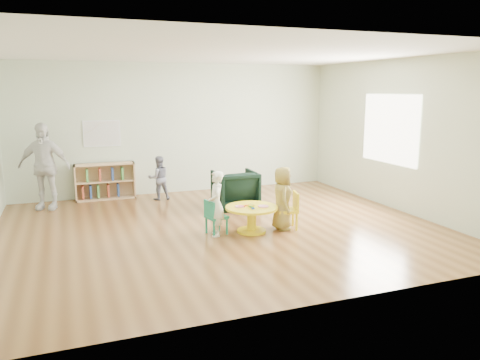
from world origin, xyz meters
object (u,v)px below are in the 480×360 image
Objects in this scene: child_left at (216,204)px; adult_caretaker at (44,166)px; bookshelf at (104,181)px; kid_chair_right at (290,209)px; activity_table at (252,214)px; kid_chair_left at (214,216)px; armchair at (235,189)px; toddler at (159,178)px; child_right at (282,198)px.

adult_caretaker is at bearing -124.18° from child_left.
bookshelf is 0.73× the size of adult_caretaker.
activity_table is at bearing 100.86° from kid_chair_right.
armchair reaches higher than kid_chair_left.
kid_chair_right is at bearing 104.68° from armchair.
toddler reaches higher than armchair.
bookshelf is 1.15m from toddler.
activity_table is at bearing 104.48° from child_right.
toddler is at bearing 43.84° from kid_chair_right.
child_right is at bearing -2.89° from activity_table.
toddler is at bearing -24.68° from bookshelf.
child_right is (2.52, -3.25, 0.15)m from bookshelf.
child_right is (1.12, -0.12, 0.22)m from kid_chair_left.
armchair is at bearing 135.56° from kid_chair_left.
child_left is (0.01, -0.06, 0.21)m from kid_chair_left.
toddler is (-1.24, 1.18, 0.09)m from armchair.
activity_table is 0.62m from child_left.
kid_chair_right is at bearing -17.14° from adult_caretaker.
adult_caretaker is at bearing 67.26° from kid_chair_right.
kid_chair_left is at bearing 60.73° from armchair.
kid_chair_left is 0.46× the size of bookshelf.
toddler is (-0.37, 2.72, -0.06)m from child_left.
child_left is at bearing 104.45° from child_right.
child_right is (0.52, -0.03, 0.22)m from activity_table.
activity_table is 0.82× the size of child_left.
adult_caretaker is (-2.53, 2.73, 0.31)m from child_left.
child_left is at bearing 94.70° from toddler.
kid_chair_left is 0.22m from child_left.
child_right is (-0.14, 0.01, 0.19)m from kid_chair_right.
armchair is at bearing 25.58° from child_right.
kid_chair_right is (1.25, -0.13, 0.03)m from kid_chair_left.
kid_chair_right is 0.67× the size of toddler.
kid_chair_left is 0.53× the size of child_right.
adult_caretaker is at bearing -157.10° from bookshelf.
kid_chair_left is at bearing 94.60° from toddler.
bookshelf is at bearing 52.92° from kid_chair_right.
toddler reaches higher than kid_chair_right.
kid_chair_right is 0.59× the size of child_right.
activity_table is 0.81× the size of child_right.
bookshelf is (-1.40, 3.13, 0.07)m from kid_chair_left.
adult_caretaker reaches higher than armchair.
armchair is 3.63m from adult_caretaker.
kid_chair_left is 1.26m from kid_chair_right.
toddler is at bearing -41.76° from armchair.
activity_table is 0.66m from kid_chair_right.
child_left is at bearing 100.84° from kid_chair_right.
bookshelf is at bearing 42.27° from adult_caretaker.
child_left reaches higher than toddler.
kid_chair_right is 1.64m from armchair.
adult_caretaker reaches higher than child_right.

